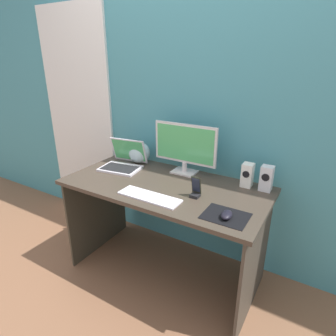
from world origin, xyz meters
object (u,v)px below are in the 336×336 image
object	(u,v)px
speaker_near_monitor	(247,175)
keyboard_external	(149,197)
monitor	(185,147)
phone_in_dock	(196,190)
fishbowl	(139,153)
mouse	(227,215)
speaker_right	(266,178)
laptop	(123,162)

from	to	relation	value
speaker_near_monitor	keyboard_external	xyz separation A→B (m)	(-0.47, -0.48, -0.08)
monitor	phone_in_dock	distance (m)	0.43
fishbowl	mouse	bearing A→B (deg)	-26.83
monitor	mouse	bearing A→B (deg)	-42.43
speaker_right	keyboard_external	bearing A→B (deg)	-141.23
laptop	keyboard_external	xyz separation A→B (m)	(0.47, -0.32, -0.04)
monitor	speaker_right	size ratio (longest dim) A/B	2.94
monitor	speaker_near_monitor	world-z (taller)	monitor
speaker_near_monitor	keyboard_external	bearing A→B (deg)	-134.55
speaker_right	speaker_near_monitor	size ratio (longest dim) A/B	1.04
speaker_right	laptop	size ratio (longest dim) A/B	0.50
fishbowl	keyboard_external	xyz separation A→B (m)	(0.43, -0.49, -0.08)
fishbowl	phone_in_dock	distance (m)	0.75
fishbowl	keyboard_external	world-z (taller)	fishbowl
monitor	laptop	world-z (taller)	monitor
fishbowl	mouse	world-z (taller)	fishbowl
speaker_near_monitor	keyboard_external	distance (m)	0.68
monitor	laptop	size ratio (longest dim) A/B	1.47
keyboard_external	laptop	bearing A→B (deg)	146.04
monitor	fishbowl	size ratio (longest dim) A/B	2.80
speaker_near_monitor	phone_in_dock	xyz separation A→B (m)	(-0.23, -0.32, -0.03)
fishbowl	keyboard_external	size ratio (longest dim) A/B	0.43
keyboard_external	speaker_near_monitor	bearing A→B (deg)	45.86
laptop	keyboard_external	distance (m)	0.57
phone_in_dock	laptop	bearing A→B (deg)	167.20
fishbowl	mouse	size ratio (longest dim) A/B	1.79
monitor	fishbowl	distance (m)	0.45
phone_in_dock	speaker_right	bearing A→B (deg)	42.15
speaker_right	keyboard_external	world-z (taller)	speaker_right
fishbowl	laptop	bearing A→B (deg)	-102.93
speaker_right	phone_in_dock	size ratio (longest dim) A/B	1.23
laptop	fishbowl	size ratio (longest dim) A/B	1.91
speaker_near_monitor	mouse	world-z (taller)	speaker_near_monitor
monitor	phone_in_dock	xyz separation A→B (m)	(0.25, -0.32, -0.16)
speaker_right	laptop	world-z (taller)	laptop
speaker_near_monitor	phone_in_dock	distance (m)	0.40
laptop	phone_in_dock	xyz separation A→B (m)	(0.71, -0.16, 0.00)
speaker_right	fishbowl	size ratio (longest dim) A/B	0.95
laptop	phone_in_dock	distance (m)	0.73
speaker_right	mouse	size ratio (longest dim) A/B	1.70
speaker_near_monitor	fishbowl	world-z (taller)	fishbowl
fishbowl	monitor	bearing A→B (deg)	-1.40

